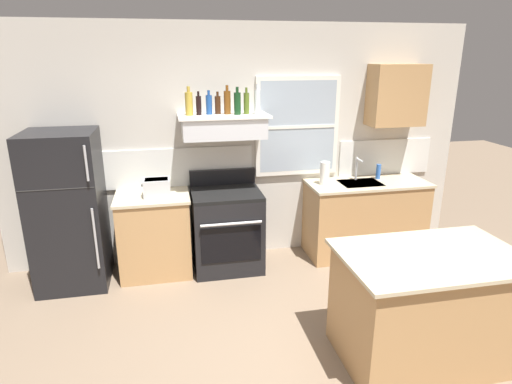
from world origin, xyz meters
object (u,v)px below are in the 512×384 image
object	(u,v)px
toaster	(157,187)
bottle_amber_wine	(227,102)
bottle_blue_liqueur	(209,104)
dish_soap_bottle	(378,172)
bottle_champagne_gold_foil	(189,103)
bottle_brown_stout	(218,105)
stove_range	(227,229)
bottle_balsamic_dark	(199,105)
bottle_olive_oil_square	(246,103)
kitchen_island	(426,306)
refrigerator	(68,211)
bottle_clear_tall	(257,101)
paper_towel_roll	(325,173)
bottle_dark_green_wine	(237,103)

from	to	relation	value
toaster	bottle_amber_wine	xyz separation A→B (m)	(0.79, 0.12, 0.86)
bottle_blue_liqueur	dish_soap_bottle	size ratio (longest dim) A/B	1.40
bottle_champagne_gold_foil	bottle_brown_stout	distance (m)	0.31
stove_range	bottle_balsamic_dark	bearing A→B (deg)	160.60
stove_range	bottle_olive_oil_square	xyz separation A→B (m)	(0.25, 0.08, 1.40)
kitchen_island	refrigerator	bearing A→B (deg)	148.03
dish_soap_bottle	kitchen_island	world-z (taller)	dish_soap_bottle
kitchen_island	bottle_clear_tall	bearing A→B (deg)	116.50
stove_range	bottle_brown_stout	xyz separation A→B (m)	(-0.05, 0.13, 1.38)
stove_range	toaster	bearing A→B (deg)	-179.20
toaster	bottle_brown_stout	xyz separation A→B (m)	(0.69, 0.14, 0.84)
bottle_brown_stout	dish_soap_bottle	size ratio (longest dim) A/B	1.31
dish_soap_bottle	kitchen_island	distance (m)	2.16
kitchen_island	paper_towel_roll	bearing A→B (deg)	94.94
bottle_brown_stout	stove_range	bearing A→B (deg)	-69.05
bottle_brown_stout	kitchen_island	world-z (taller)	bottle_brown_stout
refrigerator	bottle_brown_stout	xyz separation A→B (m)	(1.60, 0.16, 1.03)
bottle_olive_oil_square	kitchen_island	world-z (taller)	bottle_olive_oil_square
refrigerator	bottle_champagne_gold_foil	size ratio (longest dim) A/B	5.52
bottle_dark_green_wine	bottle_amber_wine	bearing A→B (deg)	148.18
toaster	stove_range	xyz separation A→B (m)	(0.74, 0.01, -0.54)
bottle_champagne_gold_foil	bottle_blue_liqueur	world-z (taller)	bottle_champagne_gold_foil
kitchen_island	bottle_olive_oil_square	bearing A→B (deg)	118.74
bottle_brown_stout	dish_soap_bottle	bearing A→B (deg)	0.13
bottle_balsamic_dark	bottle_olive_oil_square	xyz separation A→B (m)	(0.51, -0.01, 0.01)
refrigerator	bottle_dark_green_wine	bearing A→B (deg)	2.15
bottle_brown_stout	bottle_dark_green_wine	bearing A→B (deg)	-24.17
bottle_clear_tall	dish_soap_bottle	world-z (taller)	bottle_clear_tall
bottle_champagne_gold_foil	paper_towel_roll	xyz separation A→B (m)	(1.51, -0.05, -0.82)
refrigerator	toaster	size ratio (longest dim) A/B	5.51
refrigerator	bottle_champagne_gold_foil	bearing A→B (deg)	4.75
toaster	kitchen_island	size ratio (longest dim) A/B	0.21
refrigerator	bottle_amber_wine	xyz separation A→B (m)	(1.70, 0.13, 1.05)
bottle_dark_green_wine	dish_soap_bottle	world-z (taller)	bottle_dark_green_wine
bottle_champagne_gold_foil	kitchen_island	world-z (taller)	bottle_champagne_gold_foil
bottle_amber_wine	bottle_dark_green_wine	xyz separation A→B (m)	(0.10, -0.06, -0.01)
bottle_amber_wine	bottle_clear_tall	size ratio (longest dim) A/B	0.96
stove_range	bottle_champagne_gold_foil	distance (m)	1.45
dish_soap_bottle	refrigerator	bearing A→B (deg)	-177.40
paper_towel_roll	dish_soap_bottle	world-z (taller)	paper_towel_roll
bottle_champagne_gold_foil	paper_towel_roll	world-z (taller)	bottle_champagne_gold_foil
bottle_champagne_gold_foil	bottle_balsamic_dark	world-z (taller)	bottle_champagne_gold_foil
paper_towel_roll	bottle_champagne_gold_foil	bearing A→B (deg)	178.21
refrigerator	bottle_champagne_gold_foil	distance (m)	1.67
bottle_clear_tall	kitchen_island	xyz separation A→B (m)	(0.96, -1.93, -1.42)
bottle_brown_stout	bottle_clear_tall	distance (m)	0.42
dish_soap_bottle	stove_range	bearing A→B (deg)	-175.82
kitchen_island	bottle_brown_stout	bearing A→B (deg)	124.33
bottle_champagne_gold_foil	paper_towel_roll	size ratio (longest dim) A/B	1.10
bottle_balsamic_dark	paper_towel_roll	xyz separation A→B (m)	(1.41, -0.05, -0.80)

